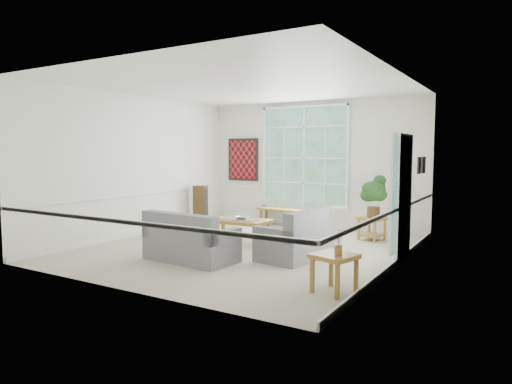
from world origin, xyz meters
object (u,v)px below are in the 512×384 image
end_table (372,229)px  loveseat_front (191,236)px  loveseat_right (299,232)px  coffee_table (239,231)px  side_table (334,273)px

end_table → loveseat_front: bearing=-121.9°
loveseat_front → end_table: loveseat_front is taller
loveseat_right → coffee_table: size_ratio=1.27×
loveseat_front → end_table: (2.04, 3.29, -0.17)m
end_table → side_table: bearing=-80.4°
loveseat_front → end_table: size_ratio=3.22×
loveseat_right → side_table: 2.03m
loveseat_front → side_table: loveseat_front is taller
loveseat_right → coffee_table: 1.70m
loveseat_right → side_table: size_ratio=3.11×
loveseat_right → side_table: bearing=-44.4°
loveseat_right → loveseat_front: 1.83m
loveseat_front → side_table: (2.67, -0.43, -0.16)m
coffee_table → end_table: size_ratio=2.61×
coffee_table → side_table: side_table is taller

